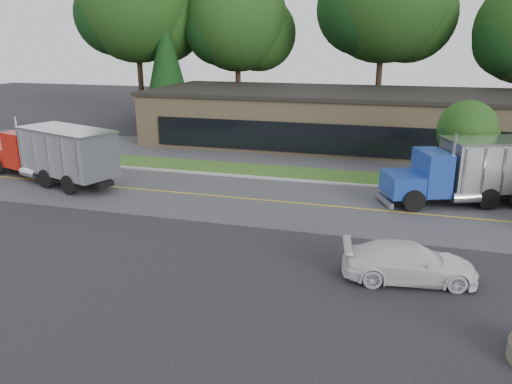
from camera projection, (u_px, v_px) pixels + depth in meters
ground at (209, 274)px, 18.32m from camera, size 140.00×140.00×0.00m
road at (271, 201)px, 26.58m from camera, size 60.00×8.00×0.02m
center_line at (271, 201)px, 26.58m from camera, size 60.00×0.12×0.01m
curb at (288, 181)px, 30.44m from camera, size 60.00×0.30×0.12m
grass_verge at (294, 173)px, 32.10m from camera, size 60.00×3.40×0.03m
far_parking at (308, 157)px, 36.69m from camera, size 60.00×7.00×0.02m
strip_mall at (346, 119)px, 41.08m from camera, size 32.00×12.00×4.00m
tree_far_a at (138, 10)px, 49.88m from camera, size 12.25×11.53×17.47m
tree_far_b at (239, 25)px, 49.48m from camera, size 10.57×9.95×15.08m
tree_far_c at (386, 3)px, 45.23m from camera, size 12.59×11.85×17.96m
evergreen_left at (166, 63)px, 48.37m from camera, size 4.87×4.87×11.06m
tree_verge at (468, 132)px, 28.52m from camera, size 3.51×3.31×5.01m
dump_truck_red at (54, 152)px, 29.71m from camera, size 10.67×5.75×3.36m
dump_truck_blue at (469, 170)px, 25.78m from camera, size 8.08×5.09×3.36m
rally_car at (409, 262)px, 17.66m from camera, size 4.93×2.63×1.36m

